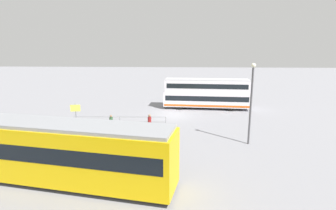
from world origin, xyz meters
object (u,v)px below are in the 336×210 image
object	(u,v)px
tram_yellow	(48,151)
pedestrian_crossing	(150,122)
street_lamp	(251,98)
info_sign	(76,111)
double_decker_bus	(206,93)
pedestrian_near_railing	(111,122)

from	to	relation	value
tram_yellow	pedestrian_crossing	size ratio (longest dim) A/B	8.42
pedestrian_crossing	street_lamp	world-z (taller)	street_lamp
info_sign	street_lamp	distance (m)	17.08
pedestrian_crossing	double_decker_bus	bearing A→B (deg)	-119.49
double_decker_bus	info_sign	distance (m)	16.21
pedestrian_near_railing	info_sign	world-z (taller)	info_sign
tram_yellow	street_lamp	size ratio (longest dim) A/B	2.32
info_sign	street_lamp	xyz separation A→B (m)	(-16.28, 4.57, 2.36)
tram_yellow	pedestrian_crossing	xyz separation A→B (m)	(-4.79, -9.03, -0.82)
tram_yellow	pedestrian_crossing	bearing A→B (deg)	-117.96
pedestrian_near_railing	info_sign	distance (m)	4.74
pedestrian_near_railing	pedestrian_crossing	xyz separation A→B (m)	(-3.64, 0.29, 0.12)
double_decker_bus	pedestrian_crossing	world-z (taller)	double_decker_bus
tram_yellow	street_lamp	bearing A→B (deg)	-152.66
pedestrian_near_railing	pedestrian_crossing	distance (m)	3.65
double_decker_bus	street_lamp	world-z (taller)	street_lamp
double_decker_bus	pedestrian_near_railing	xyz separation A→B (m)	(9.69, 10.41, -1.05)
double_decker_bus	pedestrian_near_railing	bearing A→B (deg)	47.05
info_sign	street_lamp	size ratio (longest dim) A/B	0.34
tram_yellow	info_sign	xyz separation A→B (m)	(3.06, -11.41, -0.37)
pedestrian_crossing	tram_yellow	bearing A→B (deg)	62.04
tram_yellow	street_lamp	world-z (taller)	street_lamp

